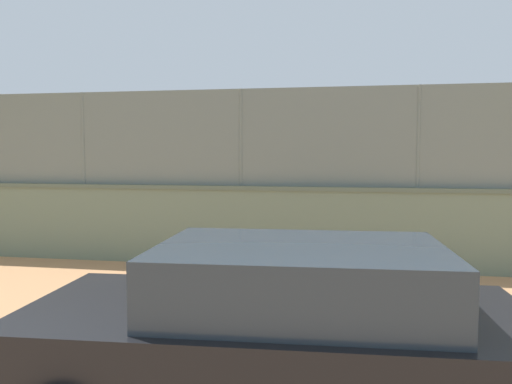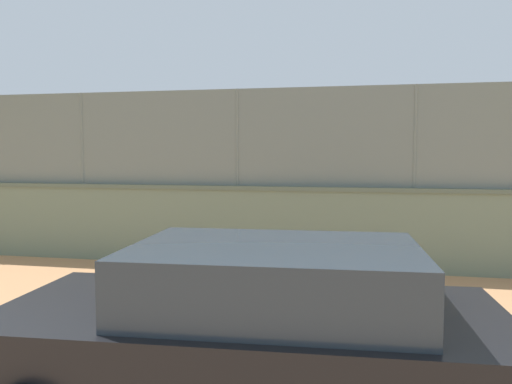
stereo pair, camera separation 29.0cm
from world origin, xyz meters
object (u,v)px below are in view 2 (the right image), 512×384
at_px(player_near_wall_returning, 87,196).
at_px(parked_car_black, 257,328).
at_px(player_foreground_swinging, 417,210).
at_px(sports_ball, 415,266).

distance_m(player_near_wall_returning, parked_car_black, 12.18).
bearing_deg(player_foreground_swinging, parked_car_black, 77.71).
bearing_deg(parked_car_black, player_near_wall_returning, -52.31).
xyz_separation_m(player_near_wall_returning, parked_car_black, (-7.45, 9.64, -0.12)).
relative_size(player_foreground_swinging, player_near_wall_returning, 0.98).
distance_m(player_foreground_swinging, sports_ball, 2.38).
height_order(player_foreground_swinging, parked_car_black, player_foreground_swinging).
bearing_deg(player_near_wall_returning, parked_car_black, 127.69).
bearing_deg(sports_ball, parked_car_black, 74.99).
height_order(player_foreground_swinging, player_near_wall_returning, player_near_wall_returning).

